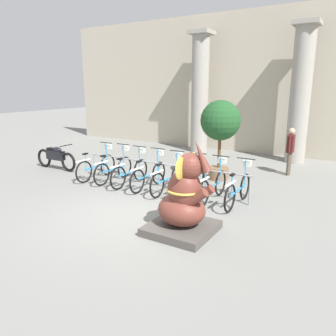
# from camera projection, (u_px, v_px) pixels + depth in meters

# --- Properties ---
(ground_plane) EXTENTS (60.00, 60.00, 0.00)m
(ground_plane) POSITION_uv_depth(u_px,v_px,m) (135.00, 214.00, 7.62)
(ground_plane) COLOR slate
(building_facade) EXTENTS (20.00, 0.20, 6.00)m
(building_facade) POSITION_uv_depth(u_px,v_px,m) (254.00, 83.00, 14.01)
(building_facade) COLOR #B2A893
(building_facade) RESTS_ON ground_plane
(column_left) EXTENTS (0.94, 0.94, 5.16)m
(column_left) POSITION_uv_depth(u_px,v_px,m) (200.00, 92.00, 14.33)
(column_left) COLOR gray
(column_left) RESTS_ON ground_plane
(column_right) EXTENTS (0.94, 0.94, 5.16)m
(column_right) POSITION_uv_depth(u_px,v_px,m) (300.00, 94.00, 12.23)
(column_right) COLOR gray
(column_right) RESTS_ON ground_plane
(bike_rack) EXTENTS (5.30, 0.05, 0.77)m
(bike_rack) POSITION_uv_depth(u_px,v_px,m) (161.00, 168.00, 9.34)
(bike_rack) COLOR gray
(bike_rack) RESTS_ON ground_plane
(bicycle_0) EXTENTS (0.48, 1.77, 1.11)m
(bicycle_0) POSITION_uv_depth(u_px,v_px,m) (97.00, 166.00, 10.47)
(bicycle_0) COLOR black
(bicycle_0) RESTS_ON ground_plane
(bicycle_1) EXTENTS (0.48, 1.77, 1.11)m
(bicycle_1) POSITION_uv_depth(u_px,v_px,m) (114.00, 168.00, 10.17)
(bicycle_1) COLOR black
(bicycle_1) RESTS_ON ground_plane
(bicycle_2) EXTENTS (0.48, 1.77, 1.11)m
(bicycle_2) POSITION_uv_depth(u_px,v_px,m) (131.00, 171.00, 9.79)
(bicycle_2) COLOR black
(bicycle_2) RESTS_ON ground_plane
(bicycle_3) EXTENTS (0.48, 1.77, 1.11)m
(bicycle_3) POSITION_uv_depth(u_px,v_px,m) (149.00, 174.00, 9.46)
(bicycle_3) COLOR black
(bicycle_3) RESTS_ON ground_plane
(bicycle_4) EXTENTS (0.48, 1.77, 1.11)m
(bicycle_4) POSITION_uv_depth(u_px,v_px,m) (169.00, 178.00, 9.10)
(bicycle_4) COLOR black
(bicycle_4) RESTS_ON ground_plane
(bicycle_5) EXTENTS (0.48, 1.77, 1.11)m
(bicycle_5) POSITION_uv_depth(u_px,v_px,m) (190.00, 181.00, 8.78)
(bicycle_5) COLOR black
(bicycle_5) RESTS_ON ground_plane
(bicycle_6) EXTENTS (0.48, 1.77, 1.11)m
(bicycle_6) POSITION_uv_depth(u_px,v_px,m) (213.00, 185.00, 8.42)
(bicycle_6) COLOR black
(bicycle_6) RESTS_ON ground_plane
(bicycle_7) EXTENTS (0.48, 1.77, 1.11)m
(bicycle_7) POSITION_uv_depth(u_px,v_px,m) (238.00, 189.00, 8.11)
(bicycle_7) COLOR black
(bicycle_7) RESTS_ON ground_plane
(elephant_statue) EXTENTS (1.27, 1.27, 1.96)m
(elephant_statue) POSITION_uv_depth(u_px,v_px,m) (184.00, 202.00, 6.50)
(elephant_statue) COLOR #4C4742
(elephant_statue) RESTS_ON ground_plane
(motorcycle) EXTENTS (1.93, 0.55, 0.93)m
(motorcycle) POSITION_uv_depth(u_px,v_px,m) (56.00, 157.00, 11.62)
(motorcycle) COLOR black
(motorcycle) RESTS_ON ground_plane
(person_pedestrian) EXTENTS (0.21, 0.47, 1.57)m
(person_pedestrian) POSITION_uv_depth(u_px,v_px,m) (290.00, 147.00, 10.77)
(person_pedestrian) COLOR brown
(person_pedestrian) RESTS_ON ground_plane
(potted_tree) EXTENTS (1.24, 1.24, 2.49)m
(potted_tree) POSITION_uv_depth(u_px,v_px,m) (220.00, 125.00, 10.07)
(potted_tree) COLOR brown
(potted_tree) RESTS_ON ground_plane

